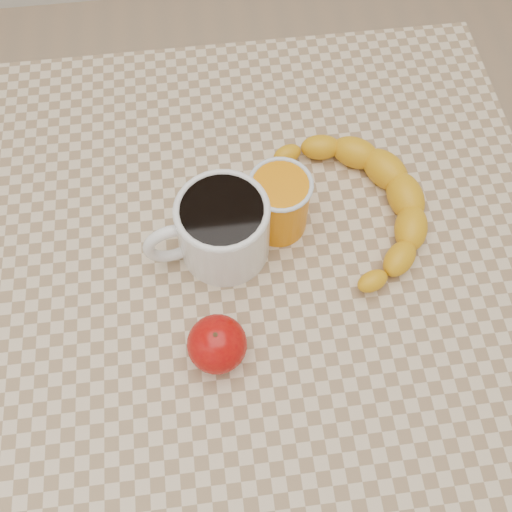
{
  "coord_description": "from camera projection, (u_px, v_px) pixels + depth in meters",
  "views": [
    {
      "loc": [
        -0.04,
        -0.33,
        1.41
      ],
      "look_at": [
        0.0,
        0.0,
        0.77
      ],
      "focal_mm": 40.0,
      "sensor_mm": 36.0,
      "label": 1
    }
  ],
  "objects": [
    {
      "name": "apple",
      "position": [
        217.0,
        344.0,
        0.65
      ],
      "size": [
        0.08,
        0.08,
        0.07
      ],
      "color": "#950407",
      "rests_on": "table"
    },
    {
      "name": "banana",
      "position": [
        360.0,
        203.0,
        0.75
      ],
      "size": [
        0.31,
        0.36,
        0.05
      ],
      "primitive_type": null,
      "rotation": [
        0.0,
        0.0,
        0.18
      ],
      "color": "gold",
      "rests_on": "table"
    },
    {
      "name": "ground",
      "position": [
        256.0,
        399.0,
        1.41
      ],
      "size": [
        3.0,
        3.0,
        0.0
      ],
      "primitive_type": "plane",
      "color": "tan",
      "rests_on": "ground"
    },
    {
      "name": "orange_juice_glass",
      "position": [
        279.0,
        203.0,
        0.72
      ],
      "size": [
        0.08,
        0.08,
        0.09
      ],
      "color": "orange",
      "rests_on": "table"
    },
    {
      "name": "coffee_mug",
      "position": [
        221.0,
        228.0,
        0.7
      ],
      "size": [
        0.17,
        0.13,
        0.1
      ],
      "color": "white",
      "rests_on": "table"
    },
    {
      "name": "table",
      "position": [
        256.0,
        290.0,
        0.81
      ],
      "size": [
        0.8,
        0.8,
        0.75
      ],
      "color": "#CFB692",
      "rests_on": "ground"
    }
  ]
}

